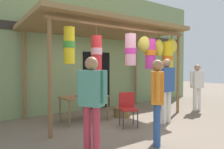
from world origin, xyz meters
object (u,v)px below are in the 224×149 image
Objects in this scene: display_table at (84,99)px; folding_chair at (128,106)px; wicker_basket_by_table at (122,112)px; flower_heap_on_table at (86,94)px; passerby_at_right at (197,84)px; vendor_in_orange at (166,85)px; shopper_by_bananas at (92,97)px; customer_foreground at (157,95)px.

display_table is 1.49× the size of folding_chair.
folding_chair is 1.69× the size of wicker_basket_by_table.
flower_heap_on_table is 3.87m from passerby_at_right.
vendor_in_orange reaches higher than shopper_by_bananas.
flower_heap_on_table is 0.37× the size of passerby_at_right.
wicker_basket_by_table is 0.31× the size of customer_foreground.
customer_foreground is at bearing -86.02° from flower_heap_on_table.
shopper_by_bananas is 1.07× the size of passerby_at_right.
customer_foreground reaches higher than display_table.
wicker_basket_by_table is (1.10, -0.22, -0.60)m from flower_heap_on_table.
folding_chair is 3.18m from passerby_at_right.
folding_chair is at bearing -59.03° from display_table.
customer_foreground is (-1.43, -0.96, -0.05)m from vendor_in_orange.
display_table is 1.26m from folding_chair.
vendor_in_orange is at bearing -42.52° from flower_heap_on_table.
shopper_by_bananas is 4.88m from passerby_at_right.
flower_heap_on_table is at bearing 164.86° from passerby_at_right.
flower_heap_on_table is 2.43m from customer_foreground.
shopper_by_bananas is (-1.04, -2.03, 0.24)m from flower_heap_on_table.
display_table is 0.14m from flower_heap_on_table.
shopper_by_bananas is (-2.64, -0.57, -0.02)m from vendor_in_orange.
display_table is 0.75× the size of shopper_by_bananas.
customer_foreground is at bearing -146.16° from vendor_in_orange.
display_table is 2.52× the size of wicker_basket_by_table.
customer_foreground is at bearing -107.03° from folding_chair.
customer_foreground is (-0.93, -2.20, 0.82)m from wicker_basket_by_table.
shopper_by_bananas reaches higher than customer_foreground.
flower_heap_on_table is 0.34× the size of vendor_in_orange.
vendor_in_orange is 1.02× the size of shopper_by_bananas.
customer_foreground is at bearing -158.46° from passerby_at_right.
wicker_basket_by_table is 0.30× the size of shopper_by_bananas.
vendor_in_orange is at bearing 33.84° from customer_foreground.
display_table is 0.77× the size of customer_foreground.
vendor_in_orange is (0.50, -1.24, 0.87)m from wicker_basket_by_table.
flower_heap_on_table is (0.07, 0.01, 0.13)m from display_table.
passerby_at_right is (2.14, 0.45, -0.10)m from vendor_in_orange.
display_table is at bearing 95.58° from customer_foreground.
folding_chair is at bearing 72.97° from customer_foreground.
shopper_by_bananas reaches higher than display_table.
wicker_basket_by_table is 2.93m from shopper_by_bananas.
passerby_at_right reaches higher than flower_heap_on_table.
vendor_in_orange is at bearing -20.43° from folding_chair.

